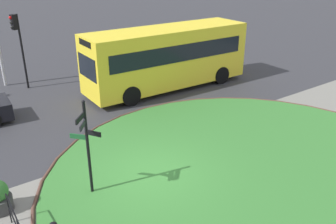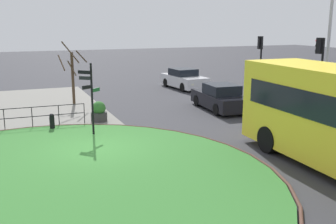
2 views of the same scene
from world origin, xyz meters
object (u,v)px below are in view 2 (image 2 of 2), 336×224
(car_far_lane, at_px, (184,79))
(planter_near_signpost, at_px, (99,112))
(car_near_lane, at_px, (220,98))
(bollard_foreground, at_px, (52,122))
(traffic_light_far, at_px, (320,60))
(signpost_directional, at_px, (91,94))
(lamppost_tall, at_px, (330,29))
(street_tree_bare, at_px, (72,74))
(traffic_light_near, at_px, (260,54))

(car_far_lane, distance_m, planter_near_signpost, 11.30)
(car_near_lane, bearing_deg, planter_near_signpost, 94.66)
(bollard_foreground, distance_m, traffic_light_far, 13.17)
(planter_near_signpost, bearing_deg, bollard_foreground, -70.35)
(signpost_directional, height_order, car_far_lane, signpost_directional)
(traffic_light_far, distance_m, lamppost_tall, 2.09)
(traffic_light_far, xyz_separation_m, street_tree_bare, (-8.26, -10.74, -1.10))
(bollard_foreground, bearing_deg, traffic_light_near, 101.49)
(lamppost_tall, xyz_separation_m, street_tree_bare, (-7.46, -11.98, -2.59))
(car_far_lane, distance_m, street_tree_bare, 9.31)
(street_tree_bare, bearing_deg, lamppost_tall, 58.10)
(traffic_light_near, distance_m, lamppost_tall, 4.99)
(traffic_light_near, bearing_deg, lamppost_tall, -157.17)
(lamppost_tall, bearing_deg, traffic_light_far, -57.26)
(bollard_foreground, height_order, street_tree_bare, street_tree_bare)
(traffic_light_far, height_order, lamppost_tall, lamppost_tall)
(bollard_foreground, bearing_deg, street_tree_bare, 161.05)
(car_near_lane, height_order, planter_near_signpost, car_near_lane)
(signpost_directional, bearing_deg, lamppost_tall, 88.33)
(traffic_light_near, xyz_separation_m, traffic_light_far, (5.46, -0.38, 0.06))
(traffic_light_near, bearing_deg, street_tree_bare, 88.21)
(car_far_lane, xyz_separation_m, street_tree_bare, (3.17, -8.68, 1.19))
(signpost_directional, relative_size, lamppost_tall, 0.38)
(signpost_directional, relative_size, planter_near_signpost, 3.12)
(traffic_light_near, bearing_deg, planter_near_signpost, 111.94)
(bollard_foreground, bearing_deg, signpost_directional, 41.60)
(car_far_lane, height_order, lamppost_tall, lamppost_tall)
(signpost_directional, height_order, planter_near_signpost, signpost_directional)
(street_tree_bare, bearing_deg, signpost_directional, -3.14)
(lamppost_tall, bearing_deg, signpost_directional, -91.67)
(signpost_directional, bearing_deg, traffic_light_far, 84.05)
(signpost_directional, height_order, car_near_lane, signpost_directional)
(lamppost_tall, bearing_deg, traffic_light_near, -169.49)
(bollard_foreground, height_order, car_far_lane, car_far_lane)
(planter_near_signpost, xyz_separation_m, street_tree_bare, (-4.60, -0.47, 1.40))
(lamppost_tall, distance_m, planter_near_signpost, 12.51)
(traffic_light_near, bearing_deg, car_near_lane, 126.80)
(lamppost_tall, bearing_deg, planter_near_signpost, -103.94)
(car_near_lane, height_order, street_tree_bare, street_tree_bare)
(traffic_light_far, bearing_deg, car_far_lane, -5.47)
(bollard_foreground, xyz_separation_m, car_far_lane, (-8.60, 10.54, 0.28))
(planter_near_signpost, bearing_deg, car_near_lane, 90.84)
(signpost_directional, xyz_separation_m, traffic_light_near, (-4.30, 11.50, 1.08))
(traffic_light_far, bearing_deg, planter_near_signpost, 54.70)
(car_far_lane, xyz_separation_m, traffic_light_near, (5.96, 2.44, 2.23))
(traffic_light_far, bearing_deg, signpost_directional, 68.36)
(car_far_lane, relative_size, street_tree_bare, 1.17)
(lamppost_tall, bearing_deg, car_near_lane, -122.69)
(car_near_lane, relative_size, planter_near_signpost, 4.38)
(bollard_foreground, relative_size, traffic_light_near, 0.20)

